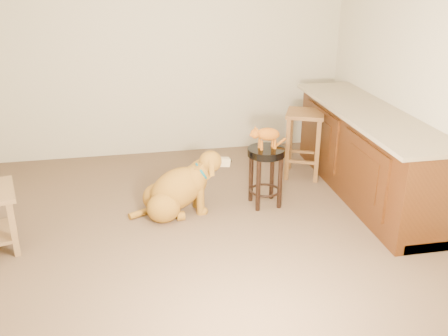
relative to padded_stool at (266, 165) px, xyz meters
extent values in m
cube|color=brown|center=(-0.81, -0.25, -0.44)|extent=(4.50, 4.00, 0.01)
cube|color=#C1B99B|center=(-0.81, 1.75, 0.86)|extent=(4.50, 0.04, 2.60)
cube|color=#C1B99B|center=(-0.81, -2.25, 0.86)|extent=(4.50, 0.04, 2.60)
cube|color=#C1B99B|center=(1.44, -0.25, 0.86)|extent=(0.04, 4.00, 2.60)
cube|color=#40200B|center=(1.14, 0.05, 0.01)|extent=(0.60, 2.50, 0.90)
cube|color=gray|center=(1.11, 0.05, 0.48)|extent=(0.70, 2.56, 0.04)
cube|color=black|center=(1.18, 0.05, -0.39)|extent=(0.52, 2.50, 0.10)
cube|color=#40200B|center=(0.83, -0.50, 0.06)|extent=(0.02, 0.90, 0.62)
cube|color=#40200B|center=(0.83, 0.60, 0.06)|extent=(0.02, 0.90, 0.62)
cube|color=#341909|center=(0.82, -0.50, 0.06)|extent=(0.02, 0.60, 0.40)
cube|color=#341909|center=(0.82, 0.60, 0.06)|extent=(0.02, 0.60, 0.40)
cylinder|color=black|center=(0.11, 0.12, -0.17)|extent=(0.05, 0.05, 0.55)
cylinder|color=black|center=(-0.12, 0.11, -0.17)|extent=(0.05, 0.05, 0.55)
cylinder|color=black|center=(0.12, -0.11, -0.17)|extent=(0.05, 0.05, 0.55)
cylinder|color=black|center=(-0.11, -0.12, -0.17)|extent=(0.05, 0.05, 0.55)
torus|color=black|center=(0.00, 0.00, -0.28)|extent=(0.34, 0.34, 0.03)
cylinder|color=black|center=(0.00, 0.00, 0.14)|extent=(0.38, 0.38, 0.07)
cube|color=brown|center=(0.86, 0.74, -0.07)|extent=(0.06, 0.06, 0.74)
cube|color=brown|center=(0.55, 0.88, -0.07)|extent=(0.06, 0.06, 0.74)
cube|color=brown|center=(0.73, 0.43, -0.07)|extent=(0.06, 0.06, 0.74)
cube|color=brown|center=(0.42, 0.57, -0.07)|extent=(0.06, 0.06, 0.74)
cube|color=brown|center=(0.64, 0.66, 0.32)|extent=(0.55, 0.55, 0.04)
cube|color=brown|center=(-2.47, -0.14, -0.18)|extent=(0.06, 0.06, 0.52)
cube|color=brown|center=(-2.37, -0.54, -0.18)|extent=(0.06, 0.06, 0.52)
ellipsoid|color=brown|center=(-1.09, 0.08, -0.30)|extent=(0.36, 0.31, 0.30)
ellipsoid|color=brown|center=(-1.07, -0.17, -0.30)|extent=(0.36, 0.31, 0.30)
cylinder|color=brown|center=(-0.94, 0.11, -0.40)|extent=(0.09, 0.10, 0.10)
cylinder|color=brown|center=(-0.91, -0.17, -0.40)|extent=(0.09, 0.10, 0.10)
ellipsoid|color=brown|center=(-0.92, -0.03, -0.18)|extent=(0.73, 0.43, 0.62)
ellipsoid|color=brown|center=(-0.74, -0.01, -0.10)|extent=(0.28, 0.31, 0.31)
cylinder|color=brown|center=(-0.71, 0.08, -0.26)|extent=(0.09, 0.09, 0.36)
cylinder|color=brown|center=(-0.69, -0.09, -0.26)|extent=(0.09, 0.09, 0.36)
sphere|color=brown|center=(-0.68, 0.08, -0.42)|extent=(0.10, 0.10, 0.10)
sphere|color=brown|center=(-0.67, -0.09, -0.42)|extent=(0.10, 0.10, 0.10)
cylinder|color=brown|center=(-0.67, 0.00, -0.01)|extent=(0.24, 0.18, 0.23)
ellipsoid|color=brown|center=(-0.57, 0.01, 0.08)|extent=(0.25, 0.23, 0.22)
cube|color=tan|center=(-0.45, 0.02, 0.06)|extent=(0.16, 0.10, 0.10)
sphere|color=black|center=(-0.38, 0.03, 0.07)|extent=(0.05, 0.05, 0.05)
cube|color=brown|center=(-0.60, 0.11, 0.05)|extent=(0.05, 0.06, 0.16)
cube|color=brown|center=(-0.58, -0.09, 0.05)|extent=(0.05, 0.06, 0.16)
torus|color=#0B515B|center=(-0.67, 0.00, -0.01)|extent=(0.14, 0.22, 0.19)
cylinder|color=#D8BF4C|center=(-0.62, 0.00, -0.08)|extent=(0.01, 0.04, 0.04)
cylinder|color=brown|center=(-1.28, -0.02, -0.41)|extent=(0.29, 0.18, 0.07)
ellipsoid|color=#86430D|center=(0.01, 0.00, 0.33)|extent=(0.27, 0.14, 0.16)
cylinder|color=#86430D|center=(-0.07, 0.03, 0.23)|extent=(0.03, 0.03, 0.10)
sphere|color=#86430D|center=(-0.07, 0.03, 0.19)|extent=(0.03, 0.03, 0.03)
cylinder|color=#86430D|center=(-0.06, -0.04, 0.23)|extent=(0.03, 0.03, 0.10)
sphere|color=#86430D|center=(-0.06, -0.04, 0.19)|extent=(0.03, 0.03, 0.03)
cylinder|color=#86430D|center=(0.07, 0.04, 0.23)|extent=(0.03, 0.03, 0.10)
sphere|color=#86430D|center=(0.07, 0.04, 0.19)|extent=(0.03, 0.03, 0.03)
cylinder|color=#86430D|center=(0.08, -0.03, 0.23)|extent=(0.03, 0.03, 0.10)
sphere|color=#86430D|center=(0.08, -0.03, 0.19)|extent=(0.03, 0.03, 0.03)
sphere|color=#86430D|center=(-0.12, -0.01, 0.35)|extent=(0.09, 0.09, 0.09)
sphere|color=#86430D|center=(-0.16, -0.01, 0.34)|extent=(0.04, 0.04, 0.04)
sphere|color=brown|center=(-0.18, -0.01, 0.34)|extent=(0.01, 0.01, 0.01)
cone|color=#86430D|center=(-0.12, 0.02, 0.40)|extent=(0.04, 0.04, 0.05)
cone|color=#C66B60|center=(-0.12, 0.02, 0.40)|extent=(0.02, 0.02, 0.03)
cone|color=#86430D|center=(-0.11, -0.04, 0.40)|extent=(0.04, 0.04, 0.05)
cone|color=#C66B60|center=(-0.11, -0.04, 0.40)|extent=(0.02, 0.02, 0.03)
cylinder|color=#86430D|center=(0.14, 0.05, 0.20)|extent=(0.18, 0.12, 0.09)
camera|label=1|loc=(-1.32, -4.53, 1.94)|focal=40.00mm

